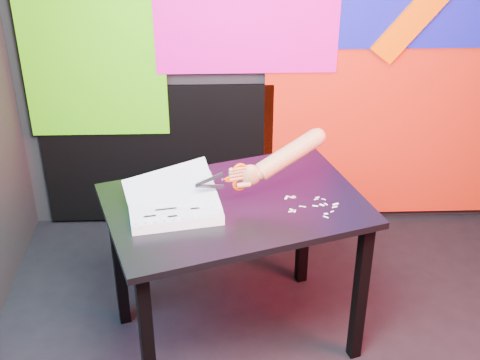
{
  "coord_description": "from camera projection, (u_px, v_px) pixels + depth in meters",
  "views": [
    {
      "loc": [
        -0.39,
        -1.89,
        2.23
      ],
      "look_at": [
        -0.32,
        0.45,
        0.87
      ],
      "focal_mm": 50.0,
      "sensor_mm": 36.0,
      "label": 1
    }
  ],
  "objects": [
    {
      "name": "hand_forearm",
      "position": [
        283.0,
        157.0,
        2.74
      ],
      "size": [
        0.4,
        0.18,
        0.2
      ],
      "rotation": [
        0.0,
        0.0,
        0.34
      ],
      "color": "tan",
      "rests_on": "work_table"
    },
    {
      "name": "work_table",
      "position": [
        235.0,
        224.0,
        2.84
      ],
      "size": [
        1.22,
        1.0,
        0.75
      ],
      "rotation": [
        0.0,
        0.0,
        0.32
      ],
      "color": "black",
      "rests_on": "ground"
    },
    {
      "name": "paper_clippings",
      "position": [
        310.0,
        205.0,
        2.77
      ],
      "size": [
        0.22,
        0.18,
        0.0
      ],
      "color": "silver",
      "rests_on": "work_table"
    },
    {
      "name": "backdrop",
      "position": [
        305.0,
        70.0,
        3.55
      ],
      "size": [
        2.88,
        0.05,
        2.08
      ],
      "color": "red",
      "rests_on": "ground"
    },
    {
      "name": "printout_stack",
      "position": [
        174.0,
        207.0,
        2.71
      ],
      "size": [
        0.42,
        0.33,
        0.19
      ],
      "rotation": [
        0.0,
        0.0,
        0.18
      ],
      "color": "white",
      "rests_on": "work_table"
    },
    {
      "name": "scissors",
      "position": [
        236.0,
        178.0,
        2.7
      ],
      "size": [
        0.21,
        0.08,
        0.13
      ],
      "rotation": [
        0.0,
        0.0,
        0.34
      ],
      "color": "#A6A9B0",
      "rests_on": "printout_stack"
    },
    {
      "name": "room",
      "position": [
        345.0,
        118.0,
        2.09
      ],
      "size": [
        3.01,
        3.01,
        2.71
      ],
      "color": "black",
      "rests_on": "ground"
    }
  ]
}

